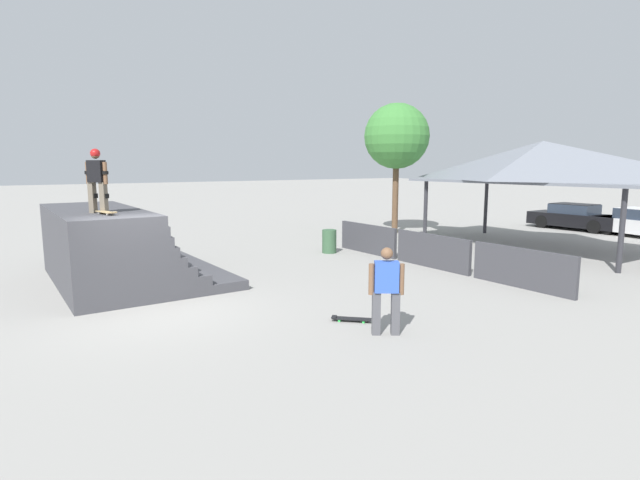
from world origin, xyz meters
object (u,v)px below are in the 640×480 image
bystander_walking (386,287)px  trash_bin (329,241)px  skater_on_deck (97,176)px  skateboard_on_deck (106,212)px  skateboard_on_ground (350,319)px  parked_car_black (575,217)px  tree_beside_pavilion (397,137)px

bystander_walking → trash_bin: 8.93m
skater_on_deck → skateboard_on_deck: bearing=-30.4°
skateboard_on_deck → skateboard_on_ground: (4.70, 3.66, -2.02)m
bystander_walking → skateboard_on_ground: (-1.00, -0.08, -0.87)m
trash_bin → parked_car_black: (1.38, 13.99, 0.18)m
tree_beside_pavilion → skater_on_deck: bearing=-72.4°
skater_on_deck → trash_bin: size_ratio=1.82×
bystander_walking → tree_beside_pavilion: (-10.53, 9.88, 3.53)m
bystander_walking → skateboard_on_ground: size_ratio=2.32×
skateboard_on_deck → tree_beside_pavilion: 14.64m
skater_on_deck → skateboard_on_ground: size_ratio=2.14×
skateboard_on_ground → parked_car_black: 19.09m
parked_car_black → trash_bin: bearing=-96.3°
bystander_walking → tree_beside_pavilion: 14.87m
skateboard_on_deck → parked_car_black: 22.01m
skateboard_on_deck → bystander_walking: skateboard_on_deck is taller
skateboard_on_deck → bystander_walking: 6.92m
trash_bin → parked_car_black: 14.06m
skater_on_deck → bystander_walking: size_ratio=0.92×
skateboard_on_deck → skater_on_deck: bearing=178.7°
skater_on_deck → tree_beside_pavilion: tree_beside_pavilion is taller
skateboard_on_ground → trash_bin: bearing=-77.4°
skateboard_on_ground → parked_car_black: size_ratio=0.17×
trash_bin → skateboard_on_ground: bearing=-32.1°
tree_beside_pavilion → skateboard_on_ground: bearing=-46.3°
skater_on_deck → skateboard_on_deck: size_ratio=1.79×
skateboard_on_ground → trash_bin: trash_bin is taller
skateboard_on_deck → trash_bin: size_ratio=1.02×
skateboard_on_deck → trash_bin: skateboard_on_deck is taller
parked_car_black → skateboard_on_ground: bearing=-74.0°
skateboard_on_deck → bystander_walking: (5.71, 3.74, -1.15)m
skateboard_on_deck → tree_beside_pavilion: bearing=99.5°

